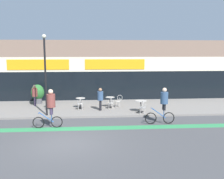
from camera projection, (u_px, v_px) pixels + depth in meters
The scene contains 19 objects.
ground_plane at pixel (67, 143), 12.16m from camera, with size 120.00×120.00×0.00m, color #424244.
sidewalk_slab at pixel (76, 108), 19.30m from camera, with size 40.00×5.50×0.12m, color slate.
storefront_facade at pixel (78, 70), 23.58m from camera, with size 40.00×4.06×5.11m.
bike_lane_stripe at pixel (70, 129), 14.38m from camera, with size 36.00×0.70×0.01m, color #2D844C.
bistro_table_0 at pixel (50, 101), 18.93m from camera, with size 0.67×0.67×0.71m.
bistro_table_1 at pixel (81, 101), 18.95m from camera, with size 0.67×0.67×0.74m.
bistro_table_2 at pixel (110, 100), 19.22m from camera, with size 0.64×0.64×0.76m.
bistro_table_3 at pixel (141, 104), 17.76m from camera, with size 0.78×0.78×0.78m.
cafe_chair_0_near at pixel (49, 103), 18.31m from camera, with size 0.41×0.58×0.90m.
cafe_chair_1_near at pixel (80, 103), 18.33m from camera, with size 0.44×0.59×0.90m.
cafe_chair_2_near at pixel (111, 102), 18.60m from camera, with size 0.45×0.60×0.90m.
cafe_chair_2_side at pixel (118, 100), 19.28m from camera, with size 0.60×0.46×0.90m.
cafe_chair_3_near at pixel (143, 106), 17.15m from camera, with size 0.41×0.58×0.90m.
planter_pot at pixel (38, 93), 20.51m from camera, with size 1.02×1.02×1.51m.
lamp_post at pixel (45, 69), 16.48m from camera, with size 0.26×0.26×5.14m.
cyclist_1 at pixel (50, 105), 14.40m from camera, with size 1.64×0.50×2.17m.
cyclist_2 at pixel (163, 103), 15.20m from camera, with size 1.76×0.48×2.14m.
pedestrian_near_end at pixel (35, 94), 19.69m from camera, with size 0.48×0.48×1.57m.
pedestrian_far_end at pixel (100, 97), 18.18m from camera, with size 0.47×0.47×1.57m.
Camera 1 is at (1.21, -11.78, 4.28)m, focal length 42.00 mm.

